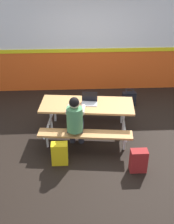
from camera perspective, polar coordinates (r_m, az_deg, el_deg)
ground_plane at (r=6.12m, az=2.39°, el=-4.49°), size 10.00×10.00×0.02m
accent_backdrop at (r=7.72m, az=1.03°, el=13.31°), size 8.00×0.14×2.60m
picnic_table_main at (r=5.80m, az=0.00°, el=0.22°), size 1.97×1.73×0.74m
student_nearer at (r=5.27m, az=-2.44°, el=-1.47°), size 0.39×0.54×1.21m
laptop_silver at (r=5.73m, az=0.51°, el=2.23°), size 0.34×0.25×0.22m
backpack_dark at (r=5.22m, az=-5.60°, el=-8.44°), size 0.30×0.22×0.44m
tote_bag_bright at (r=7.23m, az=8.58°, el=2.76°), size 0.34×0.21×0.43m
satchel_spare at (r=5.13m, az=10.45°, el=-9.74°), size 0.30×0.22×0.44m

